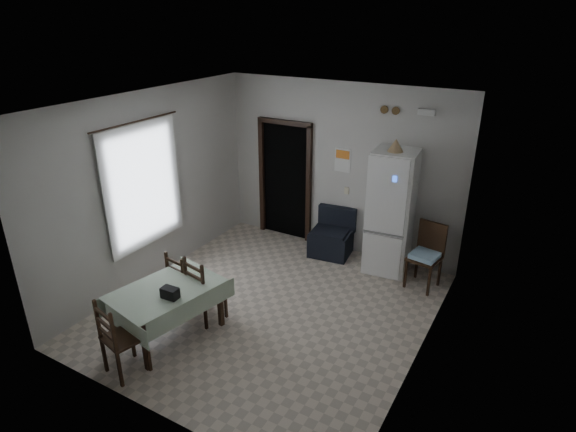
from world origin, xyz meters
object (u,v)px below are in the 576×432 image
at_px(fridge, 391,212).
at_px(dining_chair_far_left, 186,280).
at_px(navy_seat, 331,233).
at_px(dining_chair_near_head, 123,336).
at_px(dining_chair_far_right, 206,288).
at_px(corner_chair, 425,257).
at_px(dining_table, 168,312).

relative_size(fridge, dining_chair_far_left, 2.23).
bearing_deg(navy_seat, dining_chair_near_head, -109.11).
relative_size(fridge, dining_chair_near_head, 2.03).
bearing_deg(dining_chair_far_left, dining_chair_far_right, 179.06).
xyz_separation_m(corner_chair, dining_chair_far_right, (-2.33, -2.29, -0.02)).
height_order(navy_seat, dining_table, navy_seat).
bearing_deg(corner_chair, dining_table, -122.29).
xyz_separation_m(corner_chair, dining_table, (-2.53, -2.82, -0.16)).
distance_m(corner_chair, dining_chair_near_head, 4.37).
bearing_deg(fridge, corner_chair, -27.56).
distance_m(navy_seat, dining_chair_far_left, 2.71).
distance_m(dining_table, dining_chair_far_left, 0.65).
xyz_separation_m(fridge, corner_chair, (0.65, -0.26, -0.50)).
height_order(corner_chair, dining_chair_near_head, corner_chair).
bearing_deg(navy_seat, corner_chair, -16.27).
height_order(fridge, corner_chair, fridge).
xyz_separation_m(corner_chair, dining_chair_far_left, (-2.75, -2.22, -0.06)).
distance_m(corner_chair, dining_chair_far_right, 3.27).
height_order(navy_seat, dining_chair_near_head, dining_chair_near_head).
distance_m(dining_chair_far_left, dining_chair_near_head, 1.40).
bearing_deg(dining_chair_far_right, dining_chair_near_head, 95.08).
height_order(dining_table, dining_chair_far_left, dining_chair_far_left).
height_order(navy_seat, dining_chair_far_left, dining_chair_far_left).
relative_size(fridge, corner_chair, 1.98).
bearing_deg(dining_chair_far_right, dining_table, 81.39).
xyz_separation_m(dining_table, dining_chair_far_right, (0.20, 0.54, 0.13)).
relative_size(navy_seat, dining_chair_near_head, 0.82).
bearing_deg(dining_table, fridge, 70.19).
bearing_deg(fridge, dining_chair_near_head, -120.76).
bearing_deg(dining_chair_far_right, dining_chair_far_left, 2.31).
distance_m(dining_chair_far_left, dining_chair_far_right, 0.42).
xyz_separation_m(fridge, dining_chair_far_right, (-1.68, -2.55, -0.52)).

